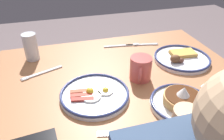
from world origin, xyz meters
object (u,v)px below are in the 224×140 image
object	(u,v)px
drinking_glass	(31,48)
fork_near	(42,73)
plate_far_companion	(182,102)
plate_center_pancakes	(95,94)
tea_spoon	(127,45)
coffee_mug	(141,68)
fork_far	(142,45)
plate_near_main	(182,58)
butter_knife	(133,133)

from	to	relation	value
drinking_glass	fork_near	size ratio (longest dim) A/B	0.72
plate_far_companion	drinking_glass	world-z (taller)	drinking_glass
plate_center_pancakes	tea_spoon	world-z (taller)	plate_center_pancakes
plate_far_companion	plate_center_pancakes	bearing A→B (deg)	-25.52
plate_far_companion	tea_spoon	distance (m)	0.54
coffee_mug	drinking_glass	xyz separation A→B (m)	(0.46, -0.31, 0.01)
tea_spoon	fork_far	bearing A→B (deg)	169.64
fork_near	fork_far	xyz separation A→B (m)	(-0.56, -0.15, 0.00)
drinking_glass	coffee_mug	bearing A→B (deg)	145.41
coffee_mug	fork_far	size ratio (longest dim) A/B	0.67
plate_near_main	butter_knife	distance (m)	0.55
plate_near_main	butter_knife	bearing A→B (deg)	43.63
tea_spoon	butter_knife	bearing A→B (deg)	72.74
plate_near_main	drinking_glass	xyz separation A→B (m)	(0.72, -0.22, 0.05)
plate_far_companion	coffee_mug	xyz separation A→B (m)	(0.08, -0.21, 0.03)
plate_center_pancakes	butter_knife	distance (m)	0.23
plate_far_companion	butter_knife	bearing A→B (deg)	19.54
plate_near_main	plate_center_pancakes	xyz separation A→B (m)	(0.48, 0.16, -0.00)
drinking_glass	plate_center_pancakes	bearing A→B (deg)	121.89
plate_center_pancakes	fork_far	distance (m)	0.52
plate_center_pancakes	fork_near	size ratio (longest dim) A/B	1.45
plate_far_companion	butter_knife	world-z (taller)	plate_far_companion
butter_knife	tea_spoon	size ratio (longest dim) A/B	1.13
drinking_glass	butter_knife	bearing A→B (deg)	117.93
butter_knife	tea_spoon	xyz separation A→B (m)	(-0.19, -0.61, 0.00)
butter_knife	tea_spoon	distance (m)	0.64
fork_far	plate_far_companion	bearing A→B (deg)	83.18
plate_far_companion	coffee_mug	world-z (taller)	coffee_mug
plate_near_main	plate_center_pancakes	world-z (taller)	plate_near_main
fork_far	tea_spoon	bearing A→B (deg)	-10.36
drinking_glass	butter_knife	size ratio (longest dim) A/B	0.59
plate_center_pancakes	plate_far_companion	world-z (taller)	plate_far_companion
coffee_mug	drinking_glass	bearing A→B (deg)	-34.59
plate_center_pancakes	tea_spoon	bearing A→B (deg)	-124.46
plate_center_pancakes	coffee_mug	xyz separation A→B (m)	(-0.22, -0.07, 0.04)
plate_center_pancakes	plate_near_main	bearing A→B (deg)	-161.31
coffee_mug	fork_far	distance (m)	0.35
coffee_mug	fork_near	bearing A→B (deg)	-21.27
plate_center_pancakes	fork_near	xyz separation A→B (m)	(0.20, -0.23, -0.01)
plate_center_pancakes	plate_far_companion	bearing A→B (deg)	154.48
drinking_glass	tea_spoon	distance (m)	0.51
drinking_glass	tea_spoon	world-z (taller)	drinking_glass
coffee_mug	butter_knife	world-z (taller)	coffee_mug
plate_near_main	plate_center_pancakes	size ratio (longest dim) A/B	1.02
tea_spoon	fork_near	bearing A→B (deg)	19.48
plate_near_main	fork_near	bearing A→B (deg)	-5.67
drinking_glass	tea_spoon	xyz separation A→B (m)	(-0.51, -0.01, -0.06)
plate_near_main	fork_near	distance (m)	0.68
plate_near_main	tea_spoon	world-z (taller)	plate_near_main
butter_knife	plate_center_pancakes	bearing A→B (deg)	-69.74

